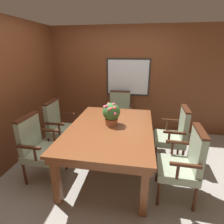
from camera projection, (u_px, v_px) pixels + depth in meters
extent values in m
plane|color=#A39E93|center=(102.00, 170.00, 2.97)|extent=(14.00, 14.00, 0.00)
cube|color=brown|center=(117.00, 81.00, 4.20)|extent=(7.20, 0.06, 2.45)
cube|color=white|center=(128.00, 77.00, 4.09)|extent=(0.94, 0.01, 0.79)
cube|color=#282623|center=(128.00, 59.00, 3.94)|extent=(1.01, 0.02, 0.04)
cube|color=#282623|center=(127.00, 94.00, 4.22)|extent=(1.01, 0.02, 0.03)
cube|color=#282623|center=(107.00, 77.00, 4.16)|extent=(0.04, 0.02, 0.79)
cube|color=#282623|center=(149.00, 78.00, 4.01)|extent=(0.03, 0.02, 0.79)
cube|color=brown|center=(4.00, 96.00, 2.81)|extent=(0.06, 7.20, 2.45)
cube|color=brown|center=(56.00, 180.00, 2.23)|extent=(0.09, 0.09, 0.72)
cube|color=brown|center=(144.00, 191.00, 2.05)|extent=(0.09, 0.09, 0.72)
cube|color=brown|center=(92.00, 126.00, 3.78)|extent=(0.09, 0.09, 0.72)
cube|color=brown|center=(144.00, 130.00, 3.61)|extent=(0.09, 0.09, 0.72)
cube|color=brown|center=(110.00, 132.00, 2.81)|extent=(1.26, 1.83, 0.09)
cube|color=brown|center=(110.00, 128.00, 2.79)|extent=(1.32, 1.89, 0.04)
cylinder|color=#472314|center=(157.00, 171.00, 2.66)|extent=(0.04, 0.04, 0.38)
cylinder|color=#472314|center=(158.00, 193.00, 2.24)|extent=(0.04, 0.04, 0.38)
cylinder|color=#472314|center=(188.00, 175.00, 2.57)|extent=(0.04, 0.04, 0.38)
cylinder|color=#472314|center=(195.00, 199.00, 2.15)|extent=(0.04, 0.04, 0.38)
cube|color=#93A384|center=(176.00, 169.00, 2.32)|extent=(0.52, 0.53, 0.11)
cube|color=#93A384|center=(197.00, 150.00, 2.18)|extent=(0.10, 0.48, 0.51)
cube|color=#472314|center=(201.00, 131.00, 2.09)|extent=(0.11, 0.48, 0.03)
cylinder|color=#472314|center=(172.00, 148.00, 2.52)|extent=(0.04, 0.04, 0.20)
cube|color=#472314|center=(179.00, 142.00, 2.48)|extent=(0.35, 0.05, 0.04)
cylinder|color=#472314|center=(178.00, 172.00, 2.03)|extent=(0.04, 0.04, 0.20)
cube|color=#472314|center=(186.00, 165.00, 1.99)|extent=(0.35, 0.05, 0.04)
cylinder|color=#472314|center=(71.00, 148.00, 3.26)|extent=(0.04, 0.04, 0.38)
cylinder|color=#472314|center=(79.00, 137.00, 3.69)|extent=(0.04, 0.04, 0.38)
cylinder|color=#472314|center=(49.00, 146.00, 3.33)|extent=(0.04, 0.04, 0.38)
cylinder|color=#472314|center=(60.00, 135.00, 3.75)|extent=(0.04, 0.04, 0.38)
cube|color=#93A384|center=(64.00, 130.00, 3.43)|extent=(0.51, 0.52, 0.11)
cube|color=#93A384|center=(52.00, 115.00, 3.35)|extent=(0.08, 0.47, 0.51)
cube|color=#472314|center=(51.00, 102.00, 3.26)|extent=(0.09, 0.47, 0.03)
cylinder|color=#472314|center=(59.00, 129.00, 3.12)|extent=(0.04, 0.04, 0.20)
cube|color=#472314|center=(55.00, 124.00, 3.10)|extent=(0.35, 0.04, 0.04)
cylinder|color=#472314|center=(70.00, 118.00, 3.62)|extent=(0.04, 0.04, 0.20)
cube|color=#472314|center=(67.00, 114.00, 3.59)|extent=(0.35, 0.04, 0.04)
cylinder|color=#472314|center=(155.00, 143.00, 3.44)|extent=(0.04, 0.04, 0.38)
cylinder|color=#472314|center=(155.00, 156.00, 3.02)|extent=(0.04, 0.04, 0.38)
cylinder|color=#472314|center=(179.00, 146.00, 3.35)|extent=(0.04, 0.04, 0.38)
cylinder|color=#472314|center=(182.00, 159.00, 2.93)|extent=(0.04, 0.04, 0.38)
cube|color=#93A384|center=(169.00, 139.00, 3.10)|extent=(0.52, 0.54, 0.11)
cube|color=#93A384|center=(184.00, 124.00, 2.96)|extent=(0.10, 0.48, 0.51)
cube|color=#472314|center=(186.00, 109.00, 2.87)|extent=(0.11, 0.48, 0.03)
cylinder|color=#472314|center=(167.00, 125.00, 3.30)|extent=(0.04, 0.04, 0.20)
cube|color=#472314|center=(171.00, 120.00, 3.26)|extent=(0.35, 0.05, 0.04)
cylinder|color=#472314|center=(169.00, 138.00, 2.82)|extent=(0.04, 0.04, 0.20)
cube|color=#472314|center=(175.00, 133.00, 2.77)|extent=(0.35, 0.05, 0.04)
cylinder|color=#472314|center=(52.00, 178.00, 2.51)|extent=(0.04, 0.04, 0.38)
cylinder|color=#472314|center=(66.00, 159.00, 2.93)|extent=(0.04, 0.04, 0.38)
cylinder|color=#472314|center=(25.00, 174.00, 2.59)|extent=(0.04, 0.04, 0.38)
cylinder|color=#472314|center=(42.00, 157.00, 3.01)|extent=(0.04, 0.04, 0.38)
cube|color=#93A384|center=(45.00, 153.00, 2.68)|extent=(0.51, 0.52, 0.11)
cube|color=#93A384|center=(29.00, 134.00, 2.61)|extent=(0.09, 0.47, 0.51)
cube|color=#472314|center=(26.00, 117.00, 2.52)|extent=(0.10, 0.47, 0.03)
cylinder|color=#472314|center=(35.00, 154.00, 2.37)|extent=(0.04, 0.04, 0.20)
cube|color=#472314|center=(29.00, 147.00, 2.35)|extent=(0.35, 0.04, 0.04)
cylinder|color=#472314|center=(54.00, 136.00, 2.87)|extent=(0.04, 0.04, 0.20)
cube|color=#472314|center=(49.00, 130.00, 2.85)|extent=(0.35, 0.04, 0.04)
cylinder|color=#472314|center=(109.00, 131.00, 3.97)|extent=(0.04, 0.04, 0.38)
cylinder|color=#472314|center=(129.00, 132.00, 3.93)|extent=(0.04, 0.04, 0.38)
cylinder|color=#472314|center=(111.00, 123.00, 4.38)|extent=(0.04, 0.04, 0.38)
cylinder|color=#472314|center=(129.00, 124.00, 4.34)|extent=(0.04, 0.04, 0.38)
cube|color=#93A384|center=(119.00, 118.00, 4.07)|extent=(0.55, 0.54, 0.11)
cube|color=#93A384|center=(120.00, 102.00, 4.16)|extent=(0.48, 0.11, 0.51)
cube|color=#472314|center=(120.00, 91.00, 4.07)|extent=(0.48, 0.12, 0.03)
cylinder|color=#472314|center=(108.00, 112.00, 4.01)|extent=(0.04, 0.04, 0.20)
cube|color=#472314|center=(108.00, 107.00, 4.05)|extent=(0.06, 0.35, 0.04)
cylinder|color=#472314|center=(131.00, 112.00, 3.96)|extent=(0.04, 0.04, 0.20)
cube|color=#472314|center=(131.00, 107.00, 4.00)|extent=(0.06, 0.35, 0.04)
cylinder|color=#B2603D|center=(111.00, 121.00, 2.85)|extent=(0.20, 0.20, 0.11)
cylinder|color=#B2603D|center=(111.00, 119.00, 2.84)|extent=(0.22, 0.22, 0.02)
sphere|color=#387033|center=(111.00, 112.00, 2.80)|extent=(0.28, 0.28, 0.28)
sphere|color=#DC5661|center=(114.00, 105.00, 2.74)|extent=(0.06, 0.06, 0.06)
sphere|color=#E26859|center=(115.00, 108.00, 2.69)|extent=(0.06, 0.06, 0.06)
sphere|color=#E6646F|center=(109.00, 104.00, 2.82)|extent=(0.05, 0.05, 0.05)
sphere|color=#DE4D71|center=(107.00, 106.00, 2.72)|extent=(0.06, 0.06, 0.06)
sphere|color=#D26268|center=(105.00, 107.00, 2.77)|extent=(0.06, 0.06, 0.06)
sphere|color=#E26B69|center=(111.00, 109.00, 2.67)|extent=(0.05, 0.05, 0.05)
sphere|color=#D95671|center=(106.00, 107.00, 2.72)|extent=(0.04, 0.04, 0.04)
sphere|color=#DF585F|center=(109.00, 110.00, 2.67)|extent=(0.05, 0.05, 0.05)
sphere|color=#E74E73|center=(115.00, 114.00, 2.68)|extent=(0.05, 0.05, 0.05)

